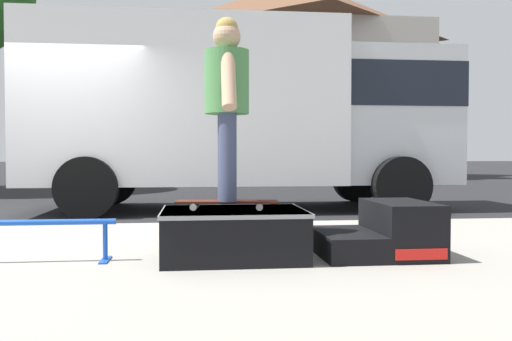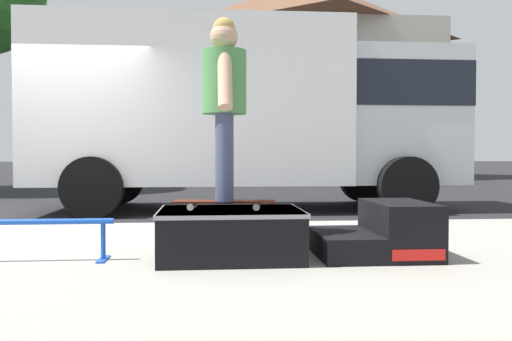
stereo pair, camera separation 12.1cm
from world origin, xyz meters
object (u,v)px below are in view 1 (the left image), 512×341
Objects in this scene: skate_box at (233,232)px; skater_kid at (227,93)px; skateboard at (227,202)px; grind_rail at (0,230)px; box_truck at (243,109)px; kicker_ramp at (384,233)px.

skater_kid is (-0.05, -0.00, 1.07)m from skate_box.
skater_kid reaches higher than skate_box.
skateboard is at bearing -175.92° from skate_box.
skater_kid is at bearing -0.38° from grind_rail.
skate_box is 1.07m from skater_kid.
skate_box is at bearing -95.97° from box_truck.
skate_box is at bearing 4.08° from skateboard.
skateboard is (-0.05, -0.00, 0.23)m from skate_box.
skateboard is at bearing 180.00° from skater_kid.
kicker_ramp is at bearing 0.13° from skater_kid.
kicker_ramp is at bearing -0.02° from skate_box.
box_truck reaches higher than skateboard.
skateboard reaches higher than grind_rail.
skate_box is at bearing 4.08° from skater_kid.
skater_kid is 0.20× the size of box_truck.
grind_rail is at bearing 179.62° from skater_kid.
skater_kid is (1.68, -0.01, 1.03)m from grind_rail.
skater_kid is at bearing -179.87° from kicker_ramp.
skate_box is 1.21m from kicker_ramp.
skateboard is 5.13m from box_truck.
kicker_ramp is 0.53× the size of grind_rail.
kicker_ramp reaches higher than skate_box.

